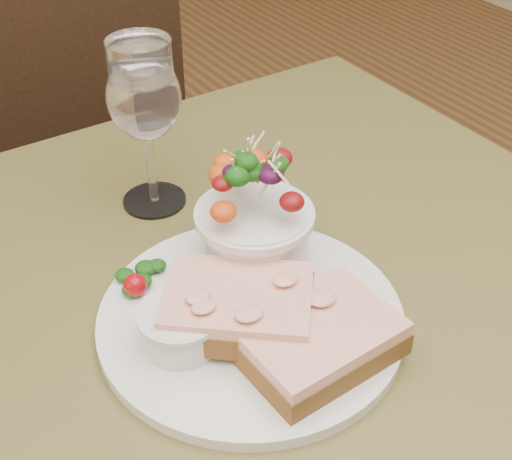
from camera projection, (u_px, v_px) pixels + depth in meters
cafe_table at (266, 373)px, 0.73m from camera, size 0.80×0.80×0.75m
chair_far at (61, 256)px, 1.43m from camera, size 0.43×0.43×0.90m
dinner_plate at (251, 318)px, 0.64m from camera, size 0.27×0.27×0.01m
sandwich_front at (317, 338)px, 0.59m from camera, size 0.13×0.10×0.03m
sandwich_back at (238, 306)px, 0.61m from camera, size 0.16×0.15×0.03m
ramekin at (180, 326)px, 0.60m from camera, size 0.07×0.07×0.04m
salad_bowl at (254, 212)px, 0.66m from camera, size 0.10×0.10×0.13m
garnish at (142, 280)px, 0.66m from camera, size 0.05×0.04×0.02m
wine_glass at (144, 102)px, 0.72m from camera, size 0.08×0.08×0.18m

